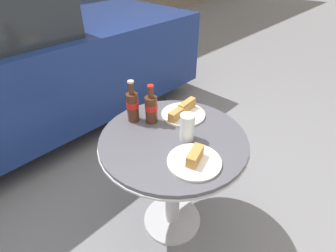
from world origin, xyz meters
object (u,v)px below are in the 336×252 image
(drinking_glass, at_px, (187,128))
(cola_bottle_right, at_px, (151,108))
(lunch_plate_near, at_px, (194,160))
(bistro_table, at_px, (173,159))
(lunch_plate_far, at_px, (183,112))
(cola_bottle_left, at_px, (133,105))

(drinking_glass, bearing_deg, cola_bottle_right, 93.19)
(cola_bottle_right, relative_size, drinking_glass, 1.58)
(drinking_glass, xyz_separation_m, lunch_plate_near, (-0.11, -0.14, -0.05))
(bistro_table, relative_size, cola_bottle_right, 3.49)
(bistro_table, height_order, drinking_glass, drinking_glass)
(lunch_plate_near, relative_size, lunch_plate_far, 0.98)
(bistro_table, distance_m, lunch_plate_near, 0.27)
(cola_bottle_left, height_order, lunch_plate_far, cola_bottle_left)
(cola_bottle_left, relative_size, cola_bottle_right, 1.08)
(cola_bottle_left, height_order, lunch_plate_near, cola_bottle_left)
(cola_bottle_left, xyz_separation_m, lunch_plate_near, (-0.04, -0.45, -0.08))
(cola_bottle_right, bearing_deg, drinking_glass, -86.81)
(drinking_glass, relative_size, lunch_plate_far, 0.56)
(cola_bottle_left, distance_m, drinking_glass, 0.33)
(lunch_plate_near, distance_m, lunch_plate_far, 0.39)
(drinking_glass, bearing_deg, lunch_plate_near, -129.05)
(cola_bottle_right, height_order, lunch_plate_near, cola_bottle_right)
(cola_bottle_right, height_order, drinking_glass, cola_bottle_right)
(lunch_plate_far, bearing_deg, cola_bottle_left, 142.92)
(cola_bottle_left, bearing_deg, cola_bottle_right, -54.17)
(cola_bottle_right, relative_size, lunch_plate_near, 0.89)
(lunch_plate_near, bearing_deg, drinking_glass, 50.95)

